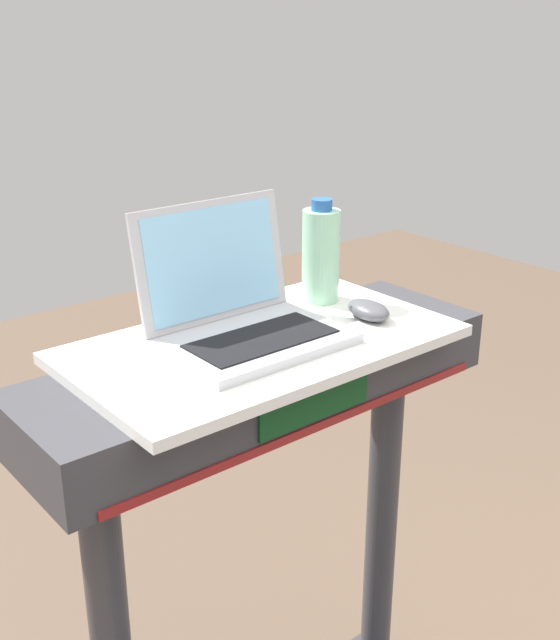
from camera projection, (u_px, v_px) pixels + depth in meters
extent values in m
cylinder|color=#38383D|center=(381.00, 524.00, 1.81)|extent=(0.07, 0.07, 0.83)
cube|color=#38383D|center=(262.00, 377.00, 1.44)|extent=(0.90, 0.28, 0.11)
cube|color=#0C3F19|center=(315.00, 405.00, 1.33)|extent=(0.24, 0.01, 0.06)
cube|color=maroon|center=(314.00, 428.00, 1.35)|extent=(0.81, 0.00, 0.02)
cube|color=white|center=(262.00, 344.00, 1.41)|extent=(0.68, 0.39, 0.02)
cube|color=#B7B7BC|center=(256.00, 341.00, 1.37)|extent=(0.31, 0.22, 0.02)
cube|color=black|center=(262.00, 338.00, 1.36)|extent=(0.25, 0.12, 0.00)
cube|color=#B7B7BC|center=(212.00, 261.00, 1.42)|extent=(0.31, 0.05, 0.21)
cube|color=#8CCCF2|center=(214.00, 261.00, 1.42)|extent=(0.27, 0.04, 0.19)
ellipsoid|color=#4C4C51|center=(368.00, 310.00, 1.50)|extent=(0.07, 0.11, 0.03)
cylinder|color=#9EDBB2|center=(321.00, 256.00, 1.57)|extent=(0.07, 0.07, 0.18)
cylinder|color=#2659A5|center=(322.00, 205.00, 1.53)|extent=(0.04, 0.04, 0.02)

